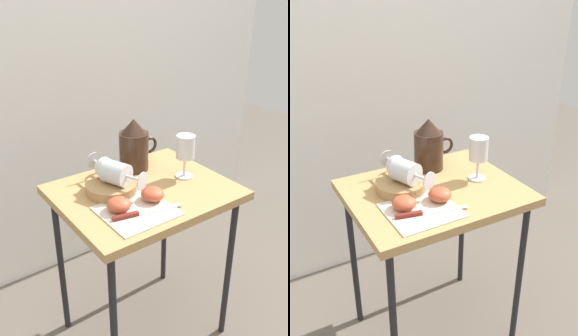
% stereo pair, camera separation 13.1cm
% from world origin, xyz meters
% --- Properties ---
extents(ground_plane, '(6.00, 6.00, 0.00)m').
position_xyz_m(ground_plane, '(0.00, 0.00, 0.00)').
color(ground_plane, '#665B51').
extents(curtain_drape, '(2.40, 0.03, 2.24)m').
position_xyz_m(curtain_drape, '(0.00, 0.61, 1.12)').
color(curtain_drape, white).
rests_on(curtain_drape, ground_plane).
extents(table, '(0.59, 0.48, 0.67)m').
position_xyz_m(table, '(0.00, 0.00, 0.61)').
color(table, tan).
rests_on(table, ground_plane).
extents(linen_napkin, '(0.23, 0.21, 0.00)m').
position_xyz_m(linen_napkin, '(-0.10, -0.11, 0.67)').
color(linen_napkin, beige).
rests_on(linen_napkin, table).
extents(basket_tray, '(0.18, 0.18, 0.03)m').
position_xyz_m(basket_tray, '(-0.10, 0.05, 0.69)').
color(basket_tray, '#AD8451').
rests_on(basket_tray, table).
extents(pitcher, '(0.16, 0.11, 0.20)m').
position_xyz_m(pitcher, '(0.06, 0.15, 0.75)').
color(pitcher, '#382319').
rests_on(pitcher, table).
extents(wine_glass_upright, '(0.07, 0.07, 0.16)m').
position_xyz_m(wine_glass_upright, '(0.17, -0.01, 0.78)').
color(wine_glass_upright, silver).
rests_on(wine_glass_upright, table).
extents(wine_glass_tipped_near, '(0.12, 0.16, 0.08)m').
position_xyz_m(wine_glass_tipped_near, '(-0.09, 0.03, 0.74)').
color(wine_glass_tipped_near, silver).
rests_on(wine_glass_tipped_near, basket_tray).
extents(wine_glass_tipped_far, '(0.07, 0.15, 0.07)m').
position_xyz_m(wine_glass_tipped_far, '(-0.10, 0.07, 0.74)').
color(wine_glass_tipped_far, silver).
rests_on(wine_glass_tipped_far, basket_tray).
extents(apple_half_left, '(0.08, 0.08, 0.04)m').
position_xyz_m(apple_half_left, '(-0.15, -0.07, 0.69)').
color(apple_half_left, '#C15133').
rests_on(apple_half_left, linen_napkin).
extents(apple_half_right, '(0.08, 0.08, 0.04)m').
position_xyz_m(apple_half_right, '(-0.02, -0.08, 0.69)').
color(apple_half_right, '#C15133').
rests_on(apple_half_right, linen_napkin).
extents(knife, '(0.23, 0.06, 0.01)m').
position_xyz_m(knife, '(-0.12, -0.13, 0.68)').
color(knife, silver).
rests_on(knife, linen_napkin).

